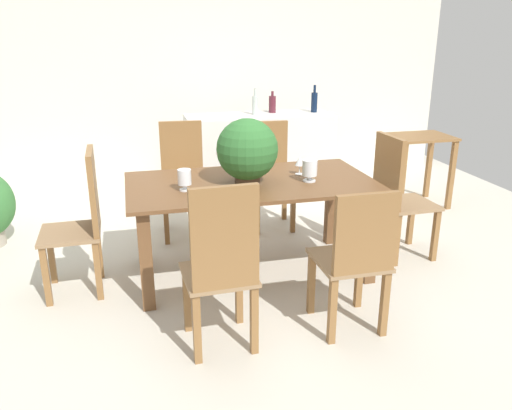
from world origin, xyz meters
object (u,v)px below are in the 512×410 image
(chair_far_left, at_px, (183,174))
(wine_bottle_clear, at_px, (255,105))
(wine_glass, at_px, (300,162))
(side_table, at_px, (418,153))
(chair_far_right, at_px, (270,170))
(flower_centerpiece, at_px, (247,150))
(crystal_vase_center_near, at_px, (310,169))
(crystal_vase_left, at_px, (184,178))
(chair_foot_end, at_px, (397,192))
(wine_bottle_amber, at_px, (314,102))
(chair_head_end, at_px, (83,216))
(chair_near_right, at_px, (356,255))
(wine_bottle_green, at_px, (272,104))
(kitchen_counter, at_px, (259,155))
(chair_near_left, at_px, (222,264))
(dining_table, at_px, (251,197))

(chair_far_left, bearing_deg, wine_bottle_clear, 49.30)
(wine_glass, distance_m, side_table, 2.04)
(chair_far_right, bearing_deg, flower_centerpiece, -109.92)
(chair_far_left, distance_m, flower_centerpiece, 1.21)
(crystal_vase_center_near, bearing_deg, crystal_vase_left, -179.82)
(side_table, bearing_deg, chair_foot_end, -127.21)
(chair_foot_end, height_order, wine_glass, chair_foot_end)
(crystal_vase_center_near, relative_size, wine_bottle_amber, 0.54)
(chair_head_end, bearing_deg, chair_foot_end, 88.79)
(crystal_vase_center_near, bearing_deg, side_table, 36.97)
(chair_near_right, distance_m, crystal_vase_left, 1.33)
(chair_far_left, bearing_deg, wine_bottle_green, 46.00)
(wine_bottle_amber, bearing_deg, kitchen_counter, -176.71)
(chair_near_right, height_order, side_table, chair_near_right)
(chair_far_left, height_order, crystal_vase_left, chair_far_left)
(wine_glass, xyz_separation_m, kitchen_counter, (0.15, 1.85, -0.39))
(chair_far_left, xyz_separation_m, chair_near_left, (-0.00, -2.03, 0.01))
(wine_bottle_clear, bearing_deg, side_table, -26.49)
(wine_glass, height_order, kitchen_counter, kitchen_counter)
(chair_near_right, relative_size, side_table, 1.25)
(chair_head_end, xyz_separation_m, crystal_vase_center_near, (1.67, -0.11, 0.27))
(chair_far_left, relative_size, flower_centerpiece, 2.14)
(wine_bottle_green, bearing_deg, chair_far_right, -106.82)
(crystal_vase_left, relative_size, side_table, 0.20)
(chair_near_left, height_order, side_table, chair_near_left)
(chair_head_end, bearing_deg, side_table, 108.03)
(dining_table, bearing_deg, side_table, 28.78)
(crystal_vase_left, height_order, wine_glass, crystal_vase_left)
(crystal_vase_center_near, bearing_deg, wine_glass, 92.99)
(kitchen_counter, distance_m, wine_bottle_clear, 0.58)
(flower_centerpiece, xyz_separation_m, wine_glass, (0.46, 0.14, -0.15))
(kitchen_counter, bearing_deg, chair_head_end, -132.86)
(wine_bottle_clear, xyz_separation_m, wine_bottle_amber, (0.71, 0.02, 0.01))
(side_table, bearing_deg, flower_centerpiece, -150.83)
(chair_near_right, xyz_separation_m, wine_bottle_clear, (0.10, 2.98, 0.51))
(wine_glass, bearing_deg, wine_bottle_clear, 86.91)
(chair_near_right, relative_size, wine_glass, 6.68)
(dining_table, distance_m, chair_foot_end, 1.24)
(chair_near_left, distance_m, side_table, 3.35)
(dining_table, relative_size, wine_bottle_clear, 6.46)
(chair_far_right, relative_size, crystal_vase_center_near, 6.05)
(crystal_vase_center_near, bearing_deg, flower_centerpiece, 171.59)
(side_table, bearing_deg, crystal_vase_left, -154.14)
(dining_table, height_order, wine_bottle_clear, wine_bottle_clear)
(chair_near_left, height_order, wine_bottle_amber, wine_bottle_amber)
(chair_far_left, distance_m, crystal_vase_center_near, 1.44)
(kitchen_counter, bearing_deg, chair_foot_end, -70.97)
(chair_far_right, distance_m, crystal_vase_center_near, 1.16)
(wine_bottle_green, bearing_deg, chair_far_left, -137.80)
(dining_table, relative_size, crystal_vase_left, 12.00)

